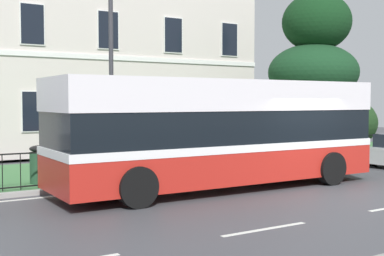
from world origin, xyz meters
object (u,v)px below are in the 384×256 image
(single_decker_bus, at_px, (220,132))
(litter_bin, at_px, (40,164))
(georgian_townhouse, at_px, (69,22))
(evergreen_tree, at_px, (318,88))
(street_lamp_post, at_px, (111,60))

(single_decker_bus, xyz_separation_m, litter_bin, (-4.23, 2.81, -0.92))
(georgian_townhouse, distance_m, litter_bin, 13.66)
(georgian_townhouse, height_order, litter_bin, georgian_townhouse)
(georgian_townhouse, height_order, single_decker_bus, georgian_townhouse)
(georgian_townhouse, bearing_deg, single_decker_bus, -91.97)
(evergreen_tree, height_order, litter_bin, evergreen_tree)
(single_decker_bus, relative_size, street_lamp_post, 1.53)
(evergreen_tree, bearing_deg, litter_bin, -172.31)
(street_lamp_post, relative_size, litter_bin, 5.77)
(evergreen_tree, xyz_separation_m, single_decker_bus, (-8.42, -4.52, -1.41))
(georgian_townhouse, relative_size, single_decker_bus, 1.73)
(georgian_townhouse, distance_m, street_lamp_post, 11.64)
(single_decker_bus, distance_m, street_lamp_post, 4.26)
(single_decker_bus, bearing_deg, evergreen_tree, 28.52)
(litter_bin, bearing_deg, single_decker_bus, -33.57)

